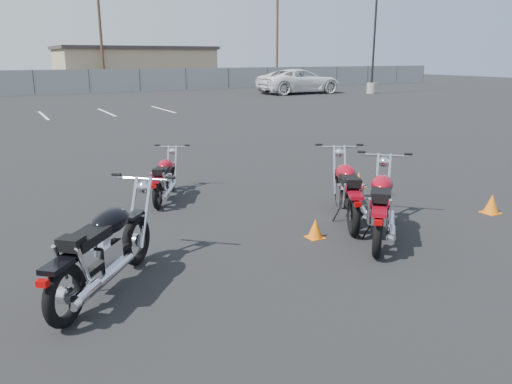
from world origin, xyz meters
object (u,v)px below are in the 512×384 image
motorcycle_front_red (165,178)px  motorcycle_rear_red (347,191)px  white_van (300,74)px  motorcycle_third_red (381,205)px  motorcycle_second_black (104,249)px

motorcycle_front_red → motorcycle_rear_red: bearing=-49.4°
white_van → motorcycle_third_red: bearing=148.3°
motorcycle_third_red → motorcycle_second_black: bearing=177.7°
motorcycle_rear_red → white_van: 30.90m
motorcycle_front_red → motorcycle_second_black: size_ratio=0.87×
motorcycle_second_black → white_van: bearing=52.8°
motorcycle_third_red → motorcycle_rear_red: motorcycle_third_red is taller
white_van → motorcycle_front_red: bearing=141.0°
motorcycle_third_red → motorcycle_rear_red: (0.11, 0.96, -0.01)m
motorcycle_front_red → motorcycle_second_black: (-1.92, -3.54, 0.11)m
motorcycle_second_black → motorcycle_third_red: size_ratio=1.04×
motorcycle_second_black → motorcycle_rear_red: 4.35m
motorcycle_front_red → motorcycle_second_black: 4.03m
motorcycle_second_black → motorcycle_third_red: (4.16, -0.17, -0.01)m
motorcycle_second_black → motorcycle_third_red: 4.16m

